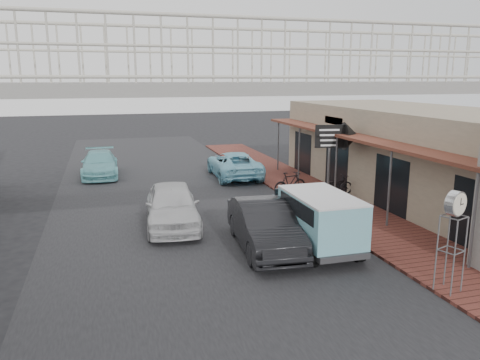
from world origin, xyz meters
TOP-DOWN VIEW (x-y plane):
  - ground at (0.00, 0.00)m, footprint 120.00×120.00m
  - road_strip at (0.00, 0.00)m, footprint 10.00×60.00m
  - sidewalk at (6.50, 3.00)m, footprint 3.00×40.00m
  - shophouse_row at (10.97, 4.00)m, footprint 7.20×18.00m
  - footbridge at (0.00, -4.00)m, footprint 16.40×2.40m
  - white_hatchback at (-0.50, 3.44)m, footprint 2.29×4.78m
  - dark_sedan at (1.96, 0.29)m, footprint 2.01×4.75m
  - angkot_curb at (4.02, 11.18)m, footprint 2.53×5.12m
  - angkot_far at (-3.02, 13.55)m, footprint 1.97×4.70m
  - angkot_van at (3.52, -0.27)m, footprint 1.77×3.80m
  - motorcycle_near at (7.19, 5.53)m, footprint 1.81×0.75m
  - motorcycle_far at (5.30, 6.28)m, footprint 1.81×0.90m
  - street_clock at (5.30, -4.04)m, footprint 0.67×0.62m
  - arrow_sign at (7.45, 4.98)m, footprint 2.02×1.32m

SIDE VIEW (x-z plane):
  - ground at x=0.00m, z-range 0.00..0.00m
  - road_strip at x=0.00m, z-range 0.00..0.01m
  - sidewalk at x=6.50m, z-range 0.00..0.10m
  - motorcycle_near at x=7.19m, z-range 0.10..1.03m
  - motorcycle_far at x=5.30m, z-range 0.10..1.15m
  - angkot_far at x=-3.02m, z-range 0.00..1.36m
  - angkot_curb at x=4.02m, z-range 0.00..1.40m
  - dark_sedan at x=1.96m, z-range 0.00..1.53m
  - white_hatchback at x=-0.50m, z-range 0.00..1.58m
  - angkot_van at x=3.52m, z-range 0.25..2.10m
  - shophouse_row at x=10.97m, z-range 0.01..4.01m
  - street_clock at x=5.30m, z-range 0.95..3.52m
  - arrow_sign at x=7.45m, z-range 1.14..4.51m
  - footbridge at x=0.00m, z-range 0.01..6.35m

